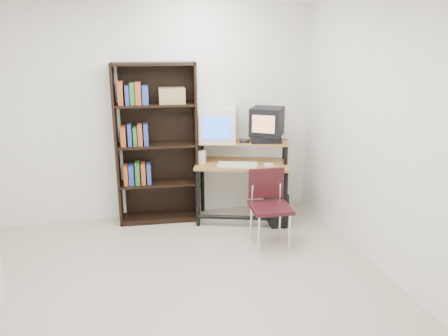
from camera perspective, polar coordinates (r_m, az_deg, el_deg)
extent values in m
cube|color=#BEB39D|center=(3.98, -5.85, -16.97)|extent=(4.00, 4.00, 0.01)
cube|color=white|center=(5.39, -9.18, 6.90)|extent=(4.00, 0.01, 2.60)
cube|color=white|center=(1.62, 2.82, -16.88)|extent=(4.00, 0.01, 2.60)
cube|color=white|center=(4.17, 21.97, 3.04)|extent=(0.01, 4.00, 2.60)
cube|color=olive|center=(5.30, 2.38, 0.50)|extent=(1.23, 0.87, 0.03)
cube|color=olive|center=(5.35, 2.45, 3.41)|extent=(1.17, 0.66, 0.02)
cylinder|color=black|center=(5.23, -3.45, -3.91)|extent=(0.05, 0.05, 0.72)
cylinder|color=black|center=(5.20, 7.99, -4.16)|extent=(0.05, 0.05, 0.72)
cylinder|color=black|center=(5.63, -2.85, -0.94)|extent=(0.05, 0.05, 0.98)
cylinder|color=black|center=(5.61, 7.74, -1.16)|extent=(0.05, 0.05, 0.98)
cylinder|color=black|center=(5.28, 2.23, -6.49)|extent=(1.00, 0.36, 0.05)
cube|color=beige|center=(5.35, -0.81, 5.71)|extent=(0.53, 0.53, 0.41)
cube|color=blue|center=(5.13, -0.91, 5.24)|extent=(0.32, 0.10, 0.26)
cube|color=black|center=(5.32, 5.46, 3.73)|extent=(0.40, 0.33, 0.08)
cube|color=black|center=(5.33, 5.63, 6.06)|extent=(0.49, 0.49, 0.34)
cube|color=tan|center=(5.16, 5.17, 5.71)|extent=(0.23, 0.15, 0.21)
cylinder|color=#26262B|center=(5.28, 2.68, 3.51)|extent=(0.13, 0.13, 0.05)
cube|color=beige|center=(5.19, 1.77, 0.37)|extent=(0.51, 0.34, 0.03)
cube|color=black|center=(5.23, 5.71, 0.25)|extent=(0.25, 0.22, 0.01)
cube|color=white|center=(5.22, 5.86, 0.42)|extent=(0.11, 0.09, 0.03)
cube|color=beige|center=(5.28, -2.84, 1.40)|extent=(0.10, 0.10, 0.17)
cube|color=black|center=(5.43, 6.77, -4.89)|extent=(0.24, 0.47, 0.42)
cube|color=black|center=(4.73, 6.08, -5.18)|extent=(0.44, 0.44, 0.04)
cube|color=black|center=(4.82, 5.54, -1.97)|extent=(0.40, 0.06, 0.34)
cylinder|color=silver|center=(4.63, 4.57, -8.75)|extent=(0.02, 0.02, 0.42)
cylinder|color=silver|center=(4.72, 8.54, -8.37)|extent=(0.02, 0.02, 0.42)
cylinder|color=silver|center=(4.92, 3.56, -7.11)|extent=(0.02, 0.02, 0.42)
cylinder|color=silver|center=(5.01, 7.31, -6.79)|extent=(0.02, 0.02, 0.42)
cube|color=black|center=(5.31, -13.82, 2.75)|extent=(0.05, 0.32, 1.93)
cube|color=black|center=(5.31, -3.74, 3.22)|extent=(0.05, 0.32, 1.93)
cube|color=black|center=(5.43, -8.80, 3.37)|extent=(0.96, 0.09, 1.93)
cube|color=black|center=(5.15, -9.25, 13.30)|extent=(0.98, 0.39, 0.03)
cube|color=black|center=(5.58, -8.35, -6.35)|extent=(0.98, 0.39, 0.06)
cube|color=black|center=(5.42, -8.55, -1.95)|extent=(0.92, 0.36, 0.03)
cube|color=black|center=(5.29, -8.78, 3.00)|extent=(0.92, 0.36, 0.02)
cube|color=black|center=(5.20, -9.01, 8.16)|extent=(0.92, 0.36, 0.02)
cube|color=olive|center=(5.19, -6.83, 9.38)|extent=(0.32, 0.26, 0.18)
cube|color=beige|center=(5.39, 13.77, -4.43)|extent=(0.02, 0.08, 0.12)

